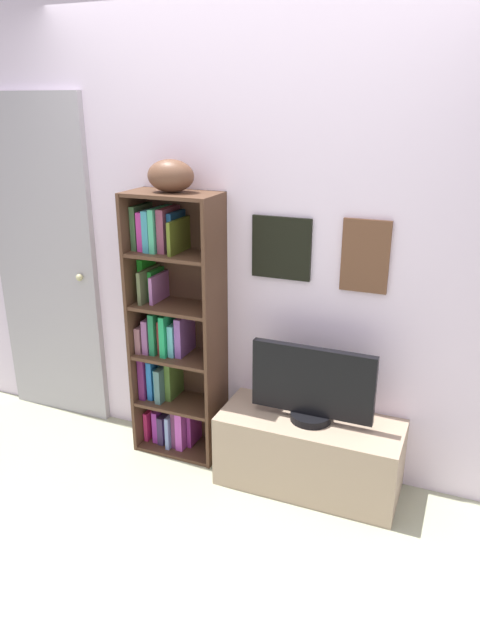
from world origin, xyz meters
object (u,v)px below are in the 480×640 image
object	(u,v)px
bookshelf	(172,333)
football	(171,176)
tv_stand	(309,453)
door	(46,265)
television	(312,386)

from	to	relation	value
bookshelf	football	size ratio (longest dim) A/B	6.16
tv_stand	door	xyz separation A→B (m)	(-1.83, 0.18, 0.83)
bookshelf	tv_stand	world-z (taller)	bookshelf
bookshelf	door	distance (m)	0.99
door	bookshelf	bearing A→B (deg)	-5.37
bookshelf	door	bearing A→B (deg)	174.63
bookshelf	tv_stand	xyz separation A→B (m)	(0.88, -0.09, -0.54)
football	bookshelf	bearing A→B (deg)	151.34
football	tv_stand	bearing A→B (deg)	-4.45
bookshelf	football	bearing A→B (deg)	-28.66
football	tv_stand	size ratio (longest dim) A/B	0.26
tv_stand	television	xyz separation A→B (m)	(0.00, 0.00, 0.41)
football	door	distance (m)	1.18
bookshelf	football	xyz separation A→B (m)	(0.05, -0.03, 0.90)
bookshelf	television	distance (m)	0.90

